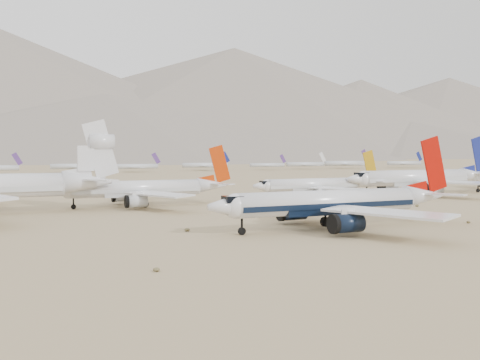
{
  "coord_description": "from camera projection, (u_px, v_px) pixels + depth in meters",
  "views": [
    {
      "loc": [
        -60.86,
        -76.36,
        14.22
      ],
      "look_at": [
        -4.22,
        49.32,
        7.0
      ],
      "focal_mm": 40.0,
      "sensor_mm": 36.0,
      "label": 1
    }
  ],
  "objects": [
    {
      "name": "row2_navy_widebody",
      "position": [
        421.0,
        178.0,
        176.79
      ],
      "size": [
        56.12,
        54.88,
        19.97
      ],
      "color": "white",
      "rests_on": "ground"
    },
    {
      "name": "row2_gold_tail",
      "position": [
        318.0,
        185.0,
        162.87
      ],
      "size": [
        41.9,
        40.98,
        14.92
      ],
      "color": "white",
      "rests_on": "ground"
    },
    {
      "name": "foothills",
      "position": [
        261.0,
        130.0,
        1309.31
      ],
      "size": [
        4637.5,
        1395.0,
        155.0
      ],
      "color": "slate",
      "rests_on": "ground"
    },
    {
      "name": "row2_orange_tail",
      "position": [
        144.0,
        189.0,
        139.84
      ],
      "size": [
        45.57,
        44.58,
        16.26
      ],
      "color": "white",
      "rests_on": "ground"
    },
    {
      "name": "mountain_range",
      "position": [
        45.0,
        94.0,
        1614.49
      ],
      "size": [
        7354.0,
        3024.0,
        470.0
      ],
      "color": "slate",
      "rests_on": "ground"
    },
    {
      "name": "distant_storage_row",
      "position": [
        121.0,
        166.0,
        378.98
      ],
      "size": [
        574.09,
        53.84,
        14.52
      ],
      "color": "silver",
      "rests_on": "ground"
    },
    {
      "name": "ground",
      "position": [
        375.0,
        232.0,
        95.23
      ],
      "size": [
        7000.0,
        7000.0,
        0.0
      ],
      "primitive_type": "plane",
      "color": "#907A53",
      "rests_on": "ground"
    },
    {
      "name": "main_airliner",
      "position": [
        338.0,
        203.0,
        99.39
      ],
      "size": [
        49.73,
        48.58,
        17.55
      ],
      "color": "white",
      "rests_on": "ground"
    },
    {
      "name": "desert_scrub",
      "position": [
        321.0,
        272.0,
        62.27
      ],
      "size": [
        219.83,
        121.67,
        0.63
      ],
      "color": "brown",
      "rests_on": "ground"
    }
  ]
}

